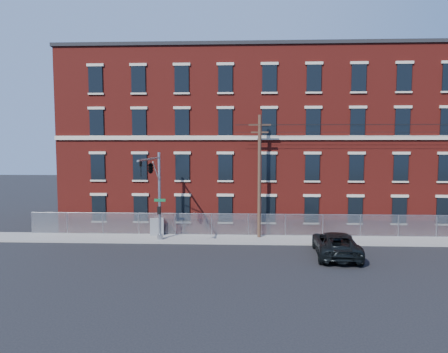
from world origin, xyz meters
TOP-DOWN VIEW (x-y plane):
  - ground at (0.00, 0.00)m, footprint 140.00×140.00m
  - sidewalk at (12.00, 5.00)m, footprint 65.00×3.00m
  - mill_building at (12.00, 13.93)m, footprint 55.30×14.32m
  - chain_link_fence at (12.00, 6.30)m, footprint 59.06×0.06m
  - traffic_signal_mast at (-6.00, 2.18)m, footprint 0.90×6.75m
  - utility_pole_near at (2.00, 5.60)m, footprint 1.80×0.28m
  - pickup_truck at (7.10, 0.70)m, footprint 3.31×6.32m
  - utility_cabinet at (-6.58, 6.00)m, footprint 1.23×0.80m

SIDE VIEW (x-z plane):
  - ground at x=0.00m, z-range 0.00..0.00m
  - sidewalk at x=12.00m, z-range 0.00..0.12m
  - utility_cabinet at x=-6.58m, z-range 0.12..1.53m
  - pickup_truck at x=7.10m, z-range 0.00..1.70m
  - chain_link_fence at x=12.00m, z-range 0.13..1.98m
  - utility_pole_near at x=2.00m, z-range 0.34..10.34m
  - traffic_signal_mast at x=-6.00m, z-range 1.89..8.89m
  - mill_building at x=12.00m, z-range 0.00..16.30m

